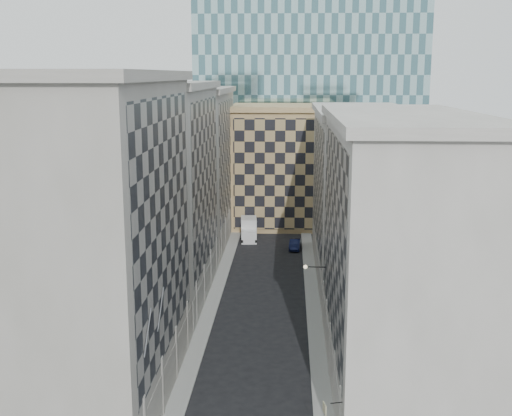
% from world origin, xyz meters
% --- Properties ---
extents(sidewalk_west, '(1.50, 100.00, 0.15)m').
position_xyz_m(sidewalk_west, '(-5.25, 30.00, 0.07)').
color(sidewalk_west, gray).
rests_on(sidewalk_west, ground).
extents(sidewalk_east, '(1.50, 100.00, 0.15)m').
position_xyz_m(sidewalk_east, '(5.25, 30.00, 0.07)').
color(sidewalk_east, gray).
rests_on(sidewalk_east, ground).
extents(bldg_left_a, '(10.80, 22.80, 23.70)m').
position_xyz_m(bldg_left_a, '(-10.88, 11.00, 11.82)').
color(bldg_left_a, gray).
rests_on(bldg_left_a, ground).
extents(bldg_left_b, '(10.80, 22.80, 22.70)m').
position_xyz_m(bldg_left_b, '(-10.88, 33.00, 11.32)').
color(bldg_left_b, gray).
rests_on(bldg_left_b, ground).
extents(bldg_left_c, '(10.80, 22.80, 21.70)m').
position_xyz_m(bldg_left_c, '(-10.88, 55.00, 10.83)').
color(bldg_left_c, gray).
rests_on(bldg_left_c, ground).
extents(bldg_right_a, '(10.80, 26.80, 20.70)m').
position_xyz_m(bldg_right_a, '(10.88, 15.00, 10.32)').
color(bldg_right_a, '#A5A097').
rests_on(bldg_right_a, ground).
extents(bldg_right_b, '(10.80, 28.80, 19.70)m').
position_xyz_m(bldg_right_b, '(10.89, 42.00, 9.85)').
color(bldg_right_b, '#A5A097').
rests_on(bldg_right_b, ground).
extents(tan_block, '(16.80, 14.80, 18.80)m').
position_xyz_m(tan_block, '(2.00, 67.90, 9.44)').
color(tan_block, '#A28255').
rests_on(tan_block, ground).
extents(church_tower, '(7.20, 7.20, 51.50)m').
position_xyz_m(church_tower, '(0.00, 82.00, 26.95)').
color(church_tower, '#2A2420').
rests_on(church_tower, ground).
extents(flagpoles_left, '(0.10, 6.33, 2.33)m').
position_xyz_m(flagpoles_left, '(-5.90, 6.00, 8.00)').
color(flagpoles_left, gray).
rests_on(flagpoles_left, ground).
extents(bracket_lamp, '(1.98, 0.36, 0.36)m').
position_xyz_m(bracket_lamp, '(4.38, 24.00, 6.20)').
color(bracket_lamp, black).
rests_on(bracket_lamp, ground).
extents(box_truck, '(2.66, 5.67, 3.03)m').
position_xyz_m(box_truck, '(-3.13, 57.55, 1.32)').
color(box_truck, silver).
rests_on(box_truck, ground).
extents(dark_car, '(1.72, 4.21, 1.36)m').
position_xyz_m(dark_car, '(3.50, 52.45, 0.68)').
color(dark_car, '#0E1435').
rests_on(dark_car, ground).
extents(shop_sign, '(1.17, 0.64, 0.72)m').
position_xyz_m(shop_sign, '(4.97, 3.00, 3.84)').
color(shop_sign, black).
rests_on(shop_sign, ground).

